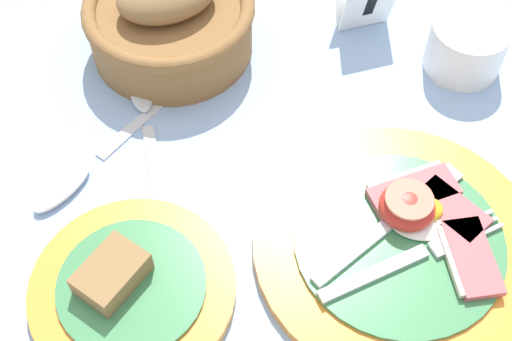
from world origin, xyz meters
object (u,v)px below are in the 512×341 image
bread_plate (130,287)px  teaspoon_stray (82,170)px  breakfast_plate (403,239)px  sugar_cup (467,45)px  bread_basket (170,20)px  teaspoon_by_saucer (144,107)px

bread_plate → teaspoon_stray: bearing=109.1°
breakfast_plate → teaspoon_stray: (-0.29, 0.11, -0.01)m
sugar_cup → bread_basket: bearing=168.7°
bread_basket → bread_plate: bearing=-99.7°
bread_plate → teaspoon_stray: 0.14m
breakfast_plate → bread_plate: 0.25m
breakfast_plate → teaspoon_by_saucer: size_ratio=1.38×
teaspoon_by_saucer → sugar_cup: bearing=-91.8°
sugar_cup → teaspoon_by_saucer: bearing=-175.6°
sugar_cup → bread_basket: size_ratio=0.45×
teaspoon_stray → sugar_cup: bearing=147.8°
sugar_cup → teaspoon_stray: 0.42m
breakfast_plate → bread_basket: size_ratio=1.44×
sugar_cup → teaspoon_by_saucer: size_ratio=0.43×
breakfast_plate → sugar_cup: 0.25m
bread_plate → teaspoon_stray: bread_plate is taller
bread_plate → teaspoon_by_saucer: size_ratio=0.94×
bread_basket → teaspoon_by_saucer: bread_basket is taller
breakfast_plate → teaspoon_by_saucer: breakfast_plate is taller
bread_plate → bread_basket: (0.05, 0.30, 0.03)m
bread_plate → sugar_cup: size_ratio=2.20×
bread_plate → bread_basket: bearing=80.3°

